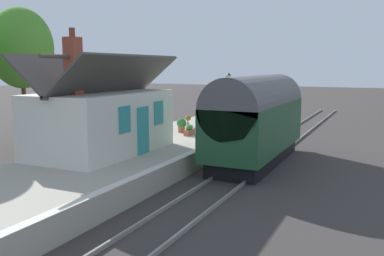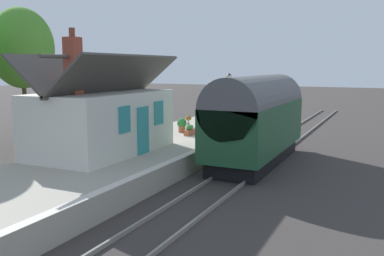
{
  "view_description": "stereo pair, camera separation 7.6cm",
  "coord_description": "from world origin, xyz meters",
  "px_view_note": "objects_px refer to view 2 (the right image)",
  "views": [
    {
      "loc": [
        -20.98,
        -6.75,
        4.77
      ],
      "look_at": [
        -3.42,
        1.5,
        1.91
      ],
      "focal_mm": 39.41,
      "sensor_mm": 36.0,
      "label": 1
    },
    {
      "loc": [
        -20.94,
        -6.82,
        4.77
      ],
      "look_at": [
        -3.42,
        1.5,
        1.91
      ],
      "focal_mm": 39.41,
      "sensor_mm": 36.0,
      "label": 2
    }
  ],
  "objects_px": {
    "bench_platform_end": "(237,113)",
    "planter_by_door": "(241,109)",
    "tree_distant": "(22,48)",
    "planter_edge_near": "(182,125)",
    "planter_bench_left": "(247,113)",
    "planter_bench_right": "(190,130)",
    "lamp_post_platform": "(229,91)",
    "planter_edge_far": "(188,121)",
    "station_building": "(102,119)",
    "train": "(257,119)",
    "planter_under_sign": "(209,113)",
    "bench_by_lamp": "(213,120)"
  },
  "relations": [
    {
      "from": "bench_platform_end",
      "to": "tree_distant",
      "type": "bearing_deg",
      "value": 133.42
    },
    {
      "from": "planter_under_sign",
      "to": "planter_bench_left",
      "type": "bearing_deg",
      "value": -70.5
    },
    {
      "from": "bench_by_lamp",
      "to": "planter_under_sign",
      "type": "xyz_separation_m",
      "value": [
        4.75,
        2.3,
        -0.19
      ]
    },
    {
      "from": "planter_bench_right",
      "to": "lamp_post_platform",
      "type": "xyz_separation_m",
      "value": [
        1.88,
        -1.61,
        2.16
      ]
    },
    {
      "from": "train",
      "to": "tree_distant",
      "type": "bearing_deg",
      "value": 92.82
    },
    {
      "from": "bench_by_lamp",
      "to": "planter_under_sign",
      "type": "distance_m",
      "value": 5.28
    },
    {
      "from": "planter_edge_far",
      "to": "lamp_post_platform",
      "type": "xyz_separation_m",
      "value": [
        -1.09,
        -3.14,
        2.07
      ]
    },
    {
      "from": "planter_by_door",
      "to": "tree_distant",
      "type": "height_order",
      "value": "tree_distant"
    },
    {
      "from": "planter_edge_near",
      "to": "tree_distant",
      "type": "height_order",
      "value": "tree_distant"
    },
    {
      "from": "bench_platform_end",
      "to": "planter_bench_right",
      "type": "relative_size",
      "value": 1.66
    },
    {
      "from": "bench_platform_end",
      "to": "lamp_post_platform",
      "type": "bearing_deg",
      "value": -165.34
    },
    {
      "from": "planter_under_sign",
      "to": "bench_by_lamp",
      "type": "bearing_deg",
      "value": -154.12
    },
    {
      "from": "bench_platform_end",
      "to": "lamp_post_platform",
      "type": "xyz_separation_m",
      "value": [
        -6.04,
        -1.58,
        1.97
      ]
    },
    {
      "from": "planter_edge_near",
      "to": "planter_under_sign",
      "type": "distance_m",
      "value": 7.67
    },
    {
      "from": "planter_bench_left",
      "to": "planter_edge_far",
      "type": "relative_size",
      "value": 1.0
    },
    {
      "from": "planter_by_door",
      "to": "tree_distant",
      "type": "xyz_separation_m",
      "value": [
        -12.68,
        9.86,
        4.48
      ]
    },
    {
      "from": "planter_by_door",
      "to": "station_building",
      "type": "bearing_deg",
      "value": 176.86
    },
    {
      "from": "planter_bench_right",
      "to": "planter_by_door",
      "type": "bearing_deg",
      "value": 3.09
    },
    {
      "from": "bench_platform_end",
      "to": "planter_by_door",
      "type": "bearing_deg",
      "value": 12.41
    },
    {
      "from": "planter_bench_left",
      "to": "planter_edge_far",
      "type": "xyz_separation_m",
      "value": [
        -6.2,
        1.89,
        -0.01
      ]
    },
    {
      "from": "planter_bench_left",
      "to": "tree_distant",
      "type": "height_order",
      "value": "tree_distant"
    },
    {
      "from": "planter_bench_left",
      "to": "planter_by_door",
      "type": "bearing_deg",
      "value": 31.67
    },
    {
      "from": "planter_bench_left",
      "to": "bench_platform_end",
      "type": "bearing_deg",
      "value": 164.88
    },
    {
      "from": "station_building",
      "to": "planter_bench_right",
      "type": "xyz_separation_m",
      "value": [
        5.96,
        -1.49,
        -1.22
      ]
    },
    {
      "from": "planter_edge_near",
      "to": "planter_by_door",
      "type": "xyz_separation_m",
      "value": [
        10.02,
        -0.26,
        -0.01
      ]
    },
    {
      "from": "planter_bench_right",
      "to": "planter_bench_left",
      "type": "bearing_deg",
      "value": -2.31
    },
    {
      "from": "station_building",
      "to": "planter_edge_near",
      "type": "distance_m",
      "value": 6.76
    },
    {
      "from": "station_building",
      "to": "bench_by_lamp",
      "type": "height_order",
      "value": "station_building"
    },
    {
      "from": "bench_platform_end",
      "to": "planter_edge_far",
      "type": "height_order",
      "value": "bench_platform_end"
    },
    {
      "from": "train",
      "to": "station_building",
      "type": "xyz_separation_m",
      "value": [
        -4.71,
        5.75,
        0.2
      ]
    },
    {
      "from": "planter_bench_left",
      "to": "tree_distant",
      "type": "distance_m",
      "value": 16.18
    },
    {
      "from": "station_building",
      "to": "lamp_post_platform",
      "type": "relative_size",
      "value": 2.04
    },
    {
      "from": "planter_under_sign",
      "to": "planter_by_door",
      "type": "distance_m",
      "value": 3.06
    },
    {
      "from": "bench_platform_end",
      "to": "planter_under_sign",
      "type": "distance_m",
      "value": 2.39
    },
    {
      "from": "planter_edge_near",
      "to": "tree_distant",
      "type": "distance_m",
      "value": 10.92
    },
    {
      "from": "planter_bench_left",
      "to": "station_building",
      "type": "bearing_deg",
      "value": 172.99
    },
    {
      "from": "station_building",
      "to": "planter_edge_far",
      "type": "relative_size",
      "value": 9.32
    },
    {
      "from": "bench_by_lamp",
      "to": "bench_platform_end",
      "type": "relative_size",
      "value": 1.0
    },
    {
      "from": "station_building",
      "to": "train",
      "type": "bearing_deg",
      "value": -50.68
    },
    {
      "from": "bench_platform_end",
      "to": "planter_edge_near",
      "type": "height_order",
      "value": "bench_platform_end"
    },
    {
      "from": "planter_by_door",
      "to": "lamp_post_platform",
      "type": "bearing_deg",
      "value": -166.05
    },
    {
      "from": "planter_under_sign",
      "to": "tree_distant",
      "type": "bearing_deg",
      "value": 141.53
    },
    {
      "from": "planter_edge_near",
      "to": "lamp_post_platform",
      "type": "relative_size",
      "value": 0.25
    },
    {
      "from": "bench_by_lamp",
      "to": "planter_by_door",
      "type": "bearing_deg",
      "value": 4.3
    },
    {
      "from": "bench_by_lamp",
      "to": "planter_bench_right",
      "type": "bearing_deg",
      "value": -179.46
    },
    {
      "from": "bench_platform_end",
      "to": "planter_edge_near",
      "type": "distance_m",
      "value": 7.29
    },
    {
      "from": "bench_by_lamp",
      "to": "planter_bench_right",
      "type": "distance_m",
      "value": 3.46
    },
    {
      "from": "station_building",
      "to": "bench_platform_end",
      "type": "xyz_separation_m",
      "value": [
        13.89,
        -1.53,
        -1.03
      ]
    },
    {
      "from": "planter_edge_near",
      "to": "planter_bench_right",
      "type": "distance_m",
      "value": 1.1
    },
    {
      "from": "planter_edge_far",
      "to": "lamp_post_platform",
      "type": "bearing_deg",
      "value": -109.11
    }
  ]
}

